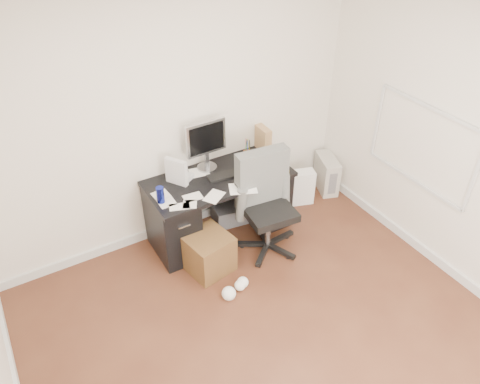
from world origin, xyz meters
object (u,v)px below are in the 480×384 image
(lcd_monitor, at_px, (206,145))
(pc_tower, at_px, (327,174))
(office_chair, at_px, (269,207))
(desk, at_px, (220,204))
(keyboard, at_px, (227,175))
(wicker_basket, at_px, (208,253))

(lcd_monitor, relative_size, pc_tower, 1.26)
(office_chair, bearing_deg, desk, 130.14)
(lcd_monitor, height_order, pc_tower, lcd_monitor)
(keyboard, bearing_deg, lcd_monitor, 122.58)
(desk, height_order, office_chair, office_chair)
(desk, xyz_separation_m, keyboard, (0.09, -0.02, 0.36))
(desk, distance_m, wicker_basket, 0.59)
(lcd_monitor, relative_size, wicker_basket, 1.34)
(lcd_monitor, bearing_deg, desk, -85.36)
(desk, bearing_deg, wicker_basket, -130.59)
(lcd_monitor, distance_m, keyboard, 0.37)
(lcd_monitor, bearing_deg, keyboard, -66.72)
(pc_tower, height_order, wicker_basket, pc_tower)
(desk, height_order, lcd_monitor, lcd_monitor)
(desk, xyz_separation_m, pc_tower, (1.55, 0.08, -0.18))
(keyboard, bearing_deg, desk, 172.20)
(desk, bearing_deg, lcd_monitor, 96.57)
(keyboard, relative_size, pc_tower, 0.93)
(keyboard, bearing_deg, wicker_basket, -130.85)
(desk, relative_size, wicker_basket, 3.62)
(desk, xyz_separation_m, lcd_monitor, (-0.02, 0.21, 0.63))
(desk, bearing_deg, keyboard, -15.16)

